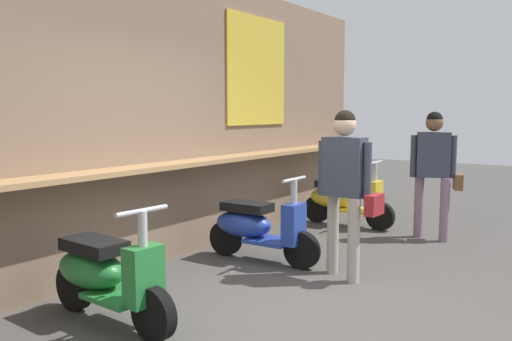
{
  "coord_description": "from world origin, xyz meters",
  "views": [
    {
      "loc": [
        -3.8,
        -2.23,
        1.67
      ],
      "look_at": [
        1.56,
        1.43,
        0.95
      ],
      "focal_mm": 37.73,
      "sensor_mm": 36.0,
      "label": 1
    }
  ],
  "objects_px": {
    "shopper_browsing": "(345,177)",
    "scooter_green": "(104,274)",
    "shopper_with_handbag": "(434,162)",
    "scooter_yellow": "(343,199)",
    "scooter_blue": "(256,226)"
  },
  "relations": [
    {
      "from": "scooter_blue",
      "to": "shopper_browsing",
      "type": "relative_size",
      "value": 0.84
    },
    {
      "from": "scooter_green",
      "to": "shopper_with_handbag",
      "type": "bearing_deg",
      "value": 76.79
    },
    {
      "from": "shopper_with_handbag",
      "to": "shopper_browsing",
      "type": "xyz_separation_m",
      "value": [
        -2.15,
        0.25,
        0.01
      ]
    },
    {
      "from": "shopper_browsing",
      "to": "scooter_green",
      "type": "bearing_deg",
      "value": 154.46
    },
    {
      "from": "scooter_blue",
      "to": "scooter_yellow",
      "type": "xyz_separation_m",
      "value": [
        2.25,
        -0.0,
        0.0
      ]
    },
    {
      "from": "scooter_green",
      "to": "shopper_with_handbag",
      "type": "relative_size",
      "value": 0.85
    },
    {
      "from": "scooter_blue",
      "to": "shopper_browsing",
      "type": "xyz_separation_m",
      "value": [
        -0.02,
        -1.08,
        0.63
      ]
    },
    {
      "from": "shopper_with_handbag",
      "to": "shopper_browsing",
      "type": "height_order",
      "value": "shopper_browsing"
    },
    {
      "from": "scooter_green",
      "to": "scooter_blue",
      "type": "bearing_deg",
      "value": 94.15
    },
    {
      "from": "scooter_green",
      "to": "shopper_browsing",
      "type": "distance_m",
      "value": 2.45
    },
    {
      "from": "scooter_yellow",
      "to": "shopper_with_handbag",
      "type": "height_order",
      "value": "shopper_with_handbag"
    },
    {
      "from": "scooter_blue",
      "to": "scooter_yellow",
      "type": "relative_size",
      "value": 1.0
    },
    {
      "from": "scooter_yellow",
      "to": "shopper_with_handbag",
      "type": "xyz_separation_m",
      "value": [
        -0.12,
        -1.33,
        0.62
      ]
    },
    {
      "from": "scooter_yellow",
      "to": "shopper_browsing",
      "type": "xyz_separation_m",
      "value": [
        -2.27,
        -1.08,
        0.63
      ]
    },
    {
      "from": "shopper_with_handbag",
      "to": "scooter_blue",
      "type": "bearing_deg",
      "value": 127.32
    }
  ]
}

